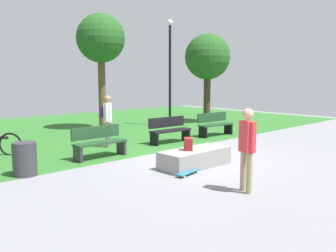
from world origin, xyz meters
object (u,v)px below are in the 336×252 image
lamp_post (170,63)px  pedestrian_with_backpack (107,116)px  tree_broad_elm (101,40)px  park_bench_near_path (99,141)px  skater_performing_trick (247,144)px  tree_leaning_ash (208,58)px  park_bench_center_lawn (169,129)px  skateboard_by_ledge (188,172)px  park_bench_far_left (215,124)px  trash_bin (25,159)px  concrete_ledge (195,158)px  backpack_on_ledge (188,144)px

lamp_post → pedestrian_with_backpack: size_ratio=2.88×
tree_broad_elm → pedestrian_with_backpack: tree_broad_elm is taller
park_bench_near_path → skater_performing_trick: bearing=-84.8°
tree_leaning_ash → park_bench_near_path: bearing=-158.7°
skater_performing_trick → park_bench_center_lawn: (2.70, 5.11, -0.52)m
skater_performing_trick → park_bench_near_path: size_ratio=1.06×
lamp_post → pedestrian_with_backpack: (-5.15, -2.40, -1.92)m
skateboard_by_ledge → tree_leaning_ash: size_ratio=0.18×
park_bench_center_lawn → tree_broad_elm: bearing=87.2°
park_bench_near_path → park_bench_far_left: 5.54m
tree_leaning_ash → trash_bin: bearing=-160.9°
skateboard_by_ledge → park_bench_center_lawn: 4.30m
skateboard_by_ledge → skater_performing_trick: bearing=-93.3°
tree_broad_elm → pedestrian_with_backpack: size_ratio=2.95×
concrete_ledge → park_bench_center_lawn: size_ratio=1.22×
park_bench_center_lawn → tree_leaning_ash: bearing=28.6°
park_bench_near_path → lamp_post: lamp_post is taller
park_bench_center_lawn → park_bench_far_left: bearing=-2.0°
tree_broad_elm → lamp_post: 3.34m
skater_performing_trick → tree_broad_elm: 10.58m
trash_bin → park_bench_center_lawn: bearing=8.3°
backpack_on_ledge → park_bench_far_left: 5.31m
tree_broad_elm → pedestrian_with_backpack: 5.27m
tree_leaning_ash → lamp_post: (-2.40, 0.24, -0.34)m
tree_broad_elm → park_bench_center_lawn: bearing=-92.8°
skateboard_by_ledge → lamp_post: bearing=49.4°
park_bench_far_left → trash_bin: 7.91m
park_bench_near_path → park_bench_far_left: (5.54, 0.27, 0.00)m
tree_leaning_ash → lamp_post: lamp_post is taller
backpack_on_ledge → park_bench_near_path: park_bench_near_path is taller
park_bench_center_lawn → pedestrian_with_backpack: 2.28m
pedestrian_with_backpack → concrete_ledge: bearing=-87.6°
park_bench_center_lawn → tree_broad_elm: tree_broad_elm is taller
concrete_ledge → skater_performing_trick: (-0.82, -2.15, 0.77)m
trash_bin → pedestrian_with_backpack: 3.86m
skater_performing_trick → pedestrian_with_backpack: 6.00m
skateboard_by_ledge → trash_bin: trash_bin is taller
park_bench_far_left → lamp_post: bearing=78.0°
lamp_post → trash_bin: (-8.58, -4.05, -2.56)m
tree_broad_elm → park_bench_near_path: bearing=-124.0°
backpack_on_ledge → lamp_post: (5.20, 6.16, 2.34)m
concrete_ledge → backpack_on_ledge: size_ratio=6.21×
trash_bin → park_bench_far_left: bearing=5.2°
skateboard_by_ledge → park_bench_far_left: park_bench_far_left is taller
backpack_on_ledge → lamp_post: lamp_post is taller
backpack_on_ledge → lamp_post: 8.40m
tree_leaning_ash → tree_broad_elm: bearing=163.1°
concrete_ledge → backpack_on_ledge: backpack_on_ledge is taller
tree_broad_elm → lamp_post: tree_broad_elm is taller
park_bench_near_path → tree_leaning_ash: bearing=21.3°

